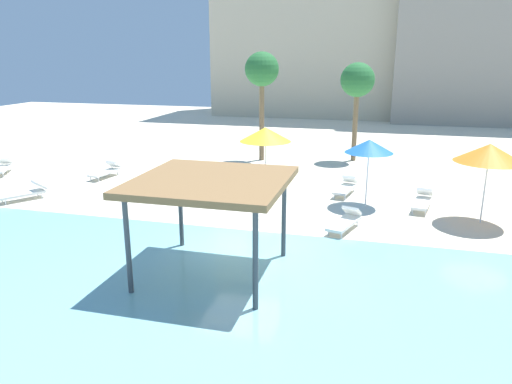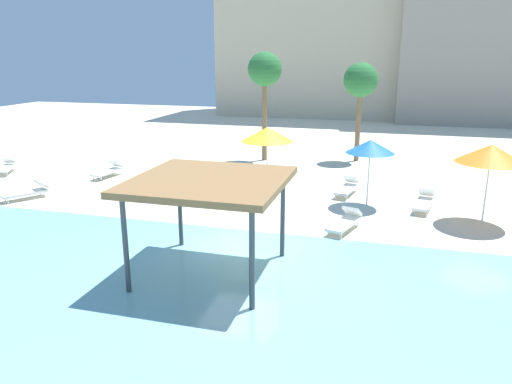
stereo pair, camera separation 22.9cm
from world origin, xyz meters
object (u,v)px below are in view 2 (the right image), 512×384
lounge_chair_4 (345,221)px  lounge_chair_5 (7,166)px  shade_pavilion (209,185)px  lounge_chair_3 (231,176)px  lounge_chair_0 (424,201)px  palm_tree_0 (265,72)px  lounge_chair_6 (109,170)px  palm_tree_2 (361,82)px  beach_umbrella_orange_0 (491,154)px  lounge_chair_2 (347,187)px  beach_umbrella_blue_2 (370,147)px  lounge_chair_1 (28,191)px  beach_umbrella_yellow_1 (267,134)px

lounge_chair_4 → lounge_chair_5: size_ratio=1.01×
shade_pavilion → lounge_chair_3: bearing=105.2°
lounge_chair_0 → palm_tree_0: 12.14m
shade_pavilion → lounge_chair_6: (-8.91, 9.15, -2.26)m
lounge_chair_3 → palm_tree_2: bearing=169.4°
beach_umbrella_orange_0 → lounge_chair_2: bearing=153.6°
lounge_chair_0 → lounge_chair_4: (-2.78, -3.24, 0.00)m
lounge_chair_2 → lounge_chair_3: (-5.55, 0.57, 0.00)m
beach_umbrella_blue_2 → lounge_chair_6: beach_umbrella_blue_2 is taller
beach_umbrella_orange_0 → lounge_chair_5: size_ratio=1.49×
lounge_chair_0 → lounge_chair_1: (-16.16, -2.98, 0.00)m
lounge_chair_1 → beach_umbrella_blue_2: bearing=135.0°
beach_umbrella_orange_0 → lounge_chair_6: beach_umbrella_orange_0 is taller
shade_pavilion → beach_umbrella_blue_2: size_ratio=1.48×
beach_umbrella_yellow_1 → lounge_chair_0: bearing=-16.8°
shade_pavilion → beach_umbrella_orange_0: (8.02, 6.57, -0.00)m
beach_umbrella_blue_2 → palm_tree_0: (-6.25, 7.48, 2.56)m
beach_umbrella_blue_2 → palm_tree_2: palm_tree_2 is taller
lounge_chair_2 → lounge_chair_4: size_ratio=0.99×
beach_umbrella_orange_0 → beach_umbrella_blue_2: (-4.17, 1.07, -0.15)m
beach_umbrella_orange_0 → lounge_chair_0: beach_umbrella_orange_0 is taller
lounge_chair_2 → lounge_chair_1: bearing=-60.3°
shade_pavilion → beach_umbrella_yellow_1: (-0.91, 9.89, -0.22)m
beach_umbrella_blue_2 → lounge_chair_6: size_ratio=1.38×
beach_umbrella_blue_2 → lounge_chair_1: (-13.96, -2.84, -2.11)m
lounge_chair_4 → palm_tree_0: (-5.68, 10.58, 4.67)m
lounge_chair_5 → beach_umbrella_orange_0: bearing=59.1°
beach_umbrella_orange_0 → lounge_chair_3: bearing=163.8°
lounge_chair_2 → palm_tree_2: palm_tree_2 is taller
lounge_chair_2 → palm_tree_0: 9.30m
lounge_chair_6 → palm_tree_0: bearing=140.8°
lounge_chair_2 → beach_umbrella_yellow_1: bearing=-90.1°
lounge_chair_4 → beach_umbrella_yellow_1: bearing=-124.3°
lounge_chair_4 → palm_tree_0: bearing=-134.1°
beach_umbrella_blue_2 → lounge_chair_0: size_ratio=1.37×
lounge_chair_0 → lounge_chair_3: (-8.69, 1.89, 0.00)m
lounge_chair_4 → palm_tree_2: bearing=-159.9°
lounge_chair_3 → palm_tree_2: palm_tree_2 is taller
beach_umbrella_orange_0 → lounge_chair_2: size_ratio=1.48×
lounge_chair_5 → beach_umbrella_blue_2: bearing=61.3°
lounge_chair_1 → lounge_chair_6: size_ratio=0.97×
lounge_chair_5 → beach_umbrella_yellow_1: bearing=69.8°
lounge_chair_3 → lounge_chair_6: (-6.28, -0.52, 0.00)m
lounge_chair_6 → palm_tree_2: (11.69, 7.19, 4.13)m
beach_umbrella_orange_0 → beach_umbrella_blue_2: bearing=165.6°
beach_umbrella_yellow_1 → lounge_chair_6: (-8.00, -0.74, -2.04)m
beach_umbrella_yellow_1 → lounge_chair_6: size_ratio=1.38×
shade_pavilion → beach_umbrella_blue_2: bearing=63.3°
lounge_chair_3 → beach_umbrella_orange_0: bearing=102.2°
beach_umbrella_yellow_1 → palm_tree_0: bearing=105.9°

